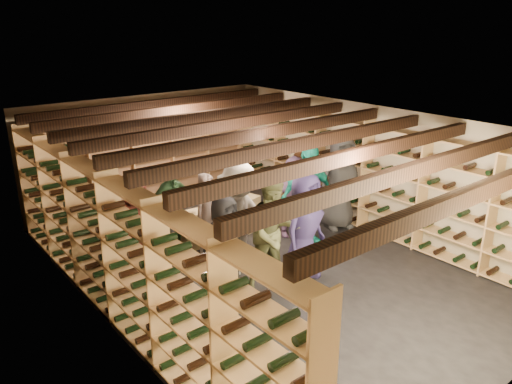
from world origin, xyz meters
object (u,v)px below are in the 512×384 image
object	(u,v)px
crate_loose	(285,214)
person_4	(307,196)
crate_stack_right	(247,214)
crate_stack_left	(195,229)
person_5	(136,223)
person_2	(274,234)
person_10	(172,210)
person_12	(340,182)
person_9	(239,219)
person_11	(294,196)
person_0	(224,243)
person_1	(160,255)
person_8	(302,182)
person_6	(304,227)
person_7	(208,216)

from	to	relation	value
crate_loose	person_4	bearing A→B (deg)	-115.41
crate_stack_right	crate_loose	xyz separation A→B (m)	(1.00, 0.00, -0.25)
crate_stack_left	person_5	size ratio (longest dim) A/B	0.40
person_2	person_10	bearing A→B (deg)	119.34
person_5	person_12	distance (m)	3.98
crate_stack_right	crate_stack_left	bearing A→B (deg)	180.00
person_2	person_9	bearing A→B (deg)	110.52
person_10	person_9	bearing A→B (deg)	-76.69
crate_stack_right	person_11	world-z (taller)	person_11
person_4	person_0	bearing A→B (deg)	-164.86
person_0	person_5	distance (m)	1.55
crate_stack_right	person_5	xyz separation A→B (m)	(-2.38, -0.17, 0.50)
crate_stack_right	person_0	distance (m)	2.26
person_0	person_12	distance (m)	3.17
person_1	person_5	world-z (taller)	person_5
crate_stack_right	person_8	world-z (taller)	person_8
person_0	person_8	bearing A→B (deg)	10.89
person_5	person_0	bearing A→B (deg)	-47.99
person_2	person_6	bearing A→B (deg)	5.58
crate_stack_left	person_7	distance (m)	0.63
crate_stack_right	person_7	xyz separation A→B (m)	(-1.20, -0.47, 0.42)
person_4	crate_stack_left	bearing A→B (deg)	149.52
person_5	person_11	world-z (taller)	person_5
person_5	person_12	size ratio (longest dim) A/B	0.90
person_11	person_5	bearing A→B (deg)	179.92
person_0	person_2	world-z (taller)	person_2
person_1	person_9	xyz separation A→B (m)	(1.44, 0.04, 0.16)
crate_loose	person_4	size ratio (longest dim) A/B	0.26
person_4	person_7	size ratio (longest dim) A/B	1.25
person_4	crate_stack_right	bearing A→B (deg)	115.88
person_7	person_11	xyz separation A→B (m)	(1.81, -0.21, 0.01)
crate_stack_left	person_8	size ratio (longest dim) A/B	0.46
crate_loose	person_11	distance (m)	1.04
person_6	person_4	bearing A→B (deg)	29.24
crate_loose	person_9	distance (m)	2.61
person_1	person_2	size ratio (longest dim) A/B	0.85
crate_stack_left	person_8	distance (m)	2.55
person_9	person_11	size ratio (longest dim) A/B	1.20
person_0	crate_stack_left	bearing A→B (deg)	59.60
crate_stack_right	person_0	size ratio (longest dim) A/B	0.45
crate_stack_right	person_6	distance (m)	2.18
person_4	person_12	bearing A→B (deg)	16.70
crate_stack_left	person_4	distance (m)	2.10
person_1	person_8	xyz separation A→B (m)	(3.91, 1.18, -0.02)
person_5	person_8	size ratio (longest dim) A/B	1.14
crate_stack_right	person_11	distance (m)	1.01
crate_stack_left	crate_stack_right	world-z (taller)	same
person_7	person_11	world-z (taller)	person_11
person_5	person_8	distance (m)	3.72
person_7	person_10	xyz separation A→B (m)	(-0.43, 0.47, 0.07)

